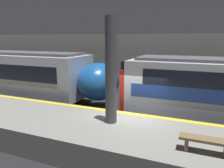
% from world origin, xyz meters
% --- Properties ---
extents(ground_plane, '(120.00, 120.00, 0.00)m').
position_xyz_m(ground_plane, '(0.00, 0.00, 0.00)').
color(ground_plane, black).
extents(platform, '(40.00, 3.51, 1.01)m').
position_xyz_m(platform, '(0.00, -1.75, 0.50)').
color(platform, slate).
rests_on(platform, ground).
extents(station_rear_barrier, '(50.00, 0.15, 4.58)m').
position_xyz_m(station_rear_barrier, '(0.00, 6.88, 2.29)').
color(station_rear_barrier, '#B2AD9E').
rests_on(station_rear_barrier, ground).
extents(support_pillar_near, '(0.45, 0.45, 4.07)m').
position_xyz_m(support_pillar_near, '(-0.49, -1.37, 3.04)').
color(support_pillar_near, '#47474C').
rests_on(support_pillar_near, platform).
extents(platform_bench, '(1.50, 0.40, 0.45)m').
position_xyz_m(platform_bench, '(2.97, -2.51, 1.34)').
color(platform_bench, brown).
rests_on(platform_bench, platform).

